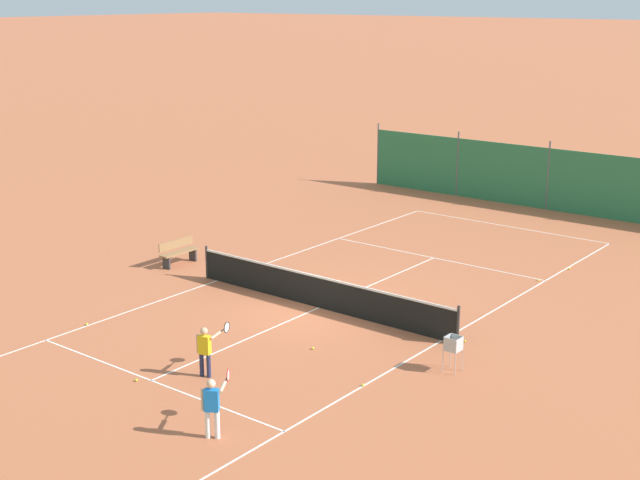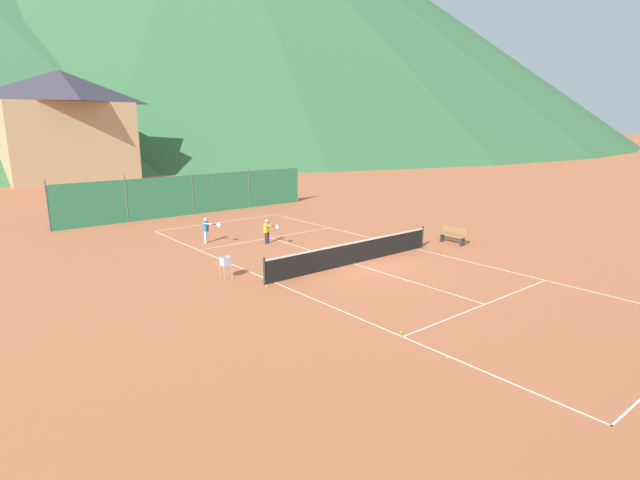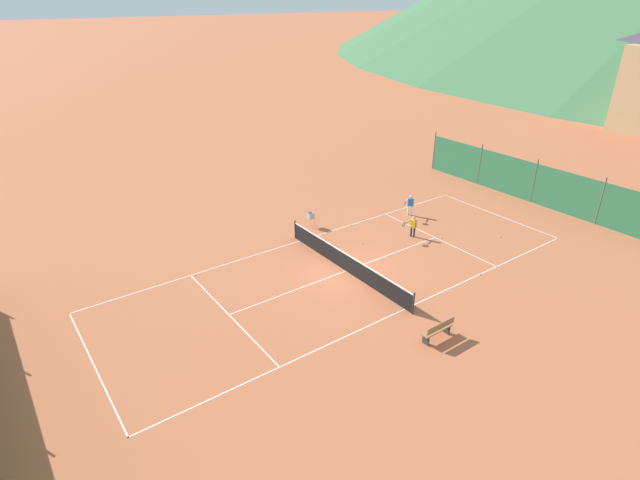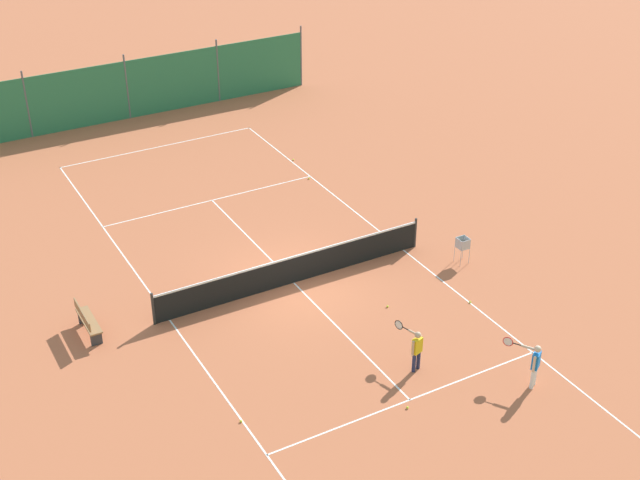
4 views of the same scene
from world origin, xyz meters
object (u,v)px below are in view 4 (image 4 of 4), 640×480
at_px(tennis_net, 293,269).
at_px(ball_hopper, 463,245).
at_px(tennis_ball_alley_right, 388,306).
at_px(tennis_ball_mid_court, 309,178).
at_px(tennis_ball_alley_left, 470,302).
at_px(tennis_ball_by_net_left, 293,160).
at_px(player_near_baseline, 416,347).
at_px(tennis_ball_service_box, 241,421).
at_px(tennis_ball_far_corner, 412,242).
at_px(tennis_ball_near_corner, 407,407).
at_px(courtside_bench, 87,321).
at_px(player_far_service, 534,362).

xyz_separation_m(tennis_net, ball_hopper, (-5.31, 1.58, 0.15)).
height_order(tennis_net, tennis_ball_alley_right, tennis_net).
height_order(tennis_ball_mid_court, tennis_ball_alley_left, same).
relative_size(tennis_ball_alley_left, tennis_ball_by_net_left, 1.00).
distance_m(player_near_baseline, tennis_ball_service_box, 5.04).
bearing_deg(tennis_ball_by_net_left, tennis_ball_alley_left, 89.45).
relative_size(tennis_ball_alley_left, tennis_ball_alley_right, 1.00).
bearing_deg(tennis_ball_service_box, player_near_baseline, 175.97).
xyz_separation_m(tennis_ball_far_corner, tennis_ball_alley_right, (2.82, 2.83, 0.00)).
height_order(tennis_ball_near_corner, tennis_ball_alley_left, same).
xyz_separation_m(tennis_ball_alley_right, courtside_bench, (8.15, -3.03, 0.42)).
height_order(player_far_service, ball_hopper, player_far_service).
bearing_deg(tennis_net, tennis_ball_mid_court, -122.38).
bearing_deg(player_near_baseline, tennis_ball_mid_court, -104.98).
height_order(tennis_ball_service_box, tennis_ball_alley_left, same).
xyz_separation_m(tennis_ball_mid_court, ball_hopper, (-1.37, 7.79, 0.62)).
height_order(player_far_service, tennis_ball_near_corner, player_far_service).
xyz_separation_m(player_far_service, tennis_ball_far_corner, (-1.52, -7.73, -0.72)).
bearing_deg(player_far_service, tennis_ball_alley_right, -75.20).
bearing_deg(tennis_ball_mid_court, tennis_ball_alley_left, 90.95).
height_order(tennis_ball_far_corner, tennis_ball_by_net_left, same).
height_order(tennis_ball_mid_court, tennis_ball_by_net_left, same).
height_order(player_near_baseline, tennis_ball_mid_court, player_near_baseline).
distance_m(player_near_baseline, tennis_ball_far_corner, 6.85).
bearing_deg(player_near_baseline, tennis_ball_near_corner, 49.24).
bearing_deg(tennis_ball_near_corner, tennis_net, -92.08).
bearing_deg(tennis_ball_near_corner, courtside_bench, -49.35).
bearing_deg(player_near_baseline, tennis_ball_alley_right, -109.03).
bearing_deg(tennis_ball_service_box, tennis_ball_alley_right, -157.41).
xyz_separation_m(tennis_ball_near_corner, tennis_ball_by_net_left, (-4.46, -14.66, 0.00)).
distance_m(player_far_service, tennis_ball_alley_right, 5.12).
xyz_separation_m(tennis_ball_service_box, tennis_ball_by_net_left, (-8.36, -13.06, 0.00)).
distance_m(player_far_service, player_near_baseline, 3.07).
bearing_deg(tennis_ball_near_corner, tennis_ball_alley_right, -116.71).
xyz_separation_m(tennis_ball_alley_right, ball_hopper, (-3.50, -0.99, 0.62)).
xyz_separation_m(player_near_baseline, tennis_ball_alley_right, (-0.98, -2.83, -0.69)).
relative_size(player_near_baseline, courtside_bench, 0.83).
bearing_deg(tennis_ball_near_corner, ball_hopper, -137.58).
distance_m(tennis_ball_alley_left, courtside_bench, 11.21).
relative_size(tennis_ball_near_corner, ball_hopper, 0.07).
relative_size(tennis_ball_far_corner, tennis_ball_by_net_left, 1.00).
bearing_deg(tennis_ball_by_net_left, tennis_net, 62.27).
xyz_separation_m(player_near_baseline, tennis_ball_near_corner, (1.08, 1.25, -0.69)).
height_order(tennis_net, ball_hopper, tennis_net).
bearing_deg(courtside_bench, tennis_ball_near_corner, 130.65).
bearing_deg(tennis_ball_service_box, ball_hopper, -159.83).
distance_m(tennis_ball_mid_court, tennis_ball_near_corner, 13.52).
distance_m(tennis_ball_mid_court, courtside_bench, 11.79).
xyz_separation_m(tennis_ball_alley_left, courtside_bench, (10.45, -4.05, 0.42)).
xyz_separation_m(player_far_service, tennis_ball_alley_right, (1.29, -4.90, -0.72)).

